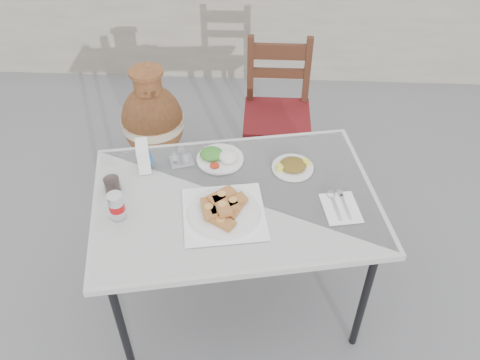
{
  "coord_description": "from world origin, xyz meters",
  "views": [
    {
      "loc": [
        0.01,
        -1.62,
        2.38
      ],
      "look_at": [
        -0.08,
        0.08,
        0.84
      ],
      "focal_mm": 38.0,
      "sensor_mm": 36.0,
      "label": 1
    }
  ],
  "objects_px": {
    "cafe_table": "(235,205)",
    "salad_rice_plate": "(219,157)",
    "terracotta_urn": "(153,122)",
    "condiment_caddy": "(181,158)",
    "napkin_holder": "(143,156)",
    "chair": "(277,113)",
    "pide_plate": "(224,209)",
    "cola_glass": "(112,182)",
    "salad_chopped_plate": "(293,166)",
    "soda_can": "(117,206)"
  },
  "relations": [
    {
      "from": "chair",
      "to": "cola_glass",
      "type": "bearing_deg",
      "value": -125.47
    },
    {
      "from": "condiment_caddy",
      "to": "napkin_holder",
      "type": "bearing_deg",
      "value": -165.61
    },
    {
      "from": "cafe_table",
      "to": "soda_can",
      "type": "xyz_separation_m",
      "value": [
        -0.5,
        -0.15,
        0.12
      ]
    },
    {
      "from": "pide_plate",
      "to": "condiment_caddy",
      "type": "xyz_separation_m",
      "value": [
        -0.23,
        0.34,
        -0.01
      ]
    },
    {
      "from": "cafe_table",
      "to": "napkin_holder",
      "type": "xyz_separation_m",
      "value": [
        -0.45,
        0.18,
        0.12
      ]
    },
    {
      "from": "salad_rice_plate",
      "to": "cola_glass",
      "type": "height_order",
      "value": "cola_glass"
    },
    {
      "from": "pide_plate",
      "to": "salad_rice_plate",
      "type": "relative_size",
      "value": 1.78
    },
    {
      "from": "pide_plate",
      "to": "napkin_holder",
      "type": "relative_size",
      "value": 3.0
    },
    {
      "from": "chair",
      "to": "napkin_holder",
      "type": "bearing_deg",
      "value": -125.65
    },
    {
      "from": "salad_chopped_plate",
      "to": "cola_glass",
      "type": "bearing_deg",
      "value": -166.85
    },
    {
      "from": "cafe_table",
      "to": "terracotta_urn",
      "type": "relative_size",
      "value": 1.9
    },
    {
      "from": "soda_can",
      "to": "terracotta_urn",
      "type": "xyz_separation_m",
      "value": [
        -0.13,
        1.3,
        -0.5
      ]
    },
    {
      "from": "cafe_table",
      "to": "salad_rice_plate",
      "type": "distance_m",
      "value": 0.28
    },
    {
      "from": "salad_rice_plate",
      "to": "pide_plate",
      "type": "bearing_deg",
      "value": -82.3
    },
    {
      "from": "cafe_table",
      "to": "chair",
      "type": "height_order",
      "value": "chair"
    },
    {
      "from": "condiment_caddy",
      "to": "cola_glass",
      "type": "bearing_deg",
      "value": -143.59
    },
    {
      "from": "condiment_caddy",
      "to": "cafe_table",
      "type": "bearing_deg",
      "value": -39.26
    },
    {
      "from": "salad_rice_plate",
      "to": "chair",
      "type": "xyz_separation_m",
      "value": [
        0.3,
        0.84,
        -0.31
      ]
    },
    {
      "from": "soda_can",
      "to": "cola_glass",
      "type": "xyz_separation_m",
      "value": [
        -0.06,
        0.16,
        -0.01
      ]
    },
    {
      "from": "cafe_table",
      "to": "chair",
      "type": "relative_size",
      "value": 1.49
    },
    {
      "from": "napkin_holder",
      "to": "terracotta_urn",
      "type": "relative_size",
      "value": 0.18
    },
    {
      "from": "soda_can",
      "to": "condiment_caddy",
      "type": "distance_m",
      "value": 0.44
    },
    {
      "from": "cola_glass",
      "to": "condiment_caddy",
      "type": "distance_m",
      "value": 0.36
    },
    {
      "from": "cafe_table",
      "to": "condiment_caddy",
      "type": "distance_m",
      "value": 0.37
    },
    {
      "from": "cafe_table",
      "to": "napkin_holder",
      "type": "distance_m",
      "value": 0.5
    },
    {
      "from": "soda_can",
      "to": "napkin_holder",
      "type": "height_order",
      "value": "napkin_holder"
    },
    {
      "from": "salad_rice_plate",
      "to": "terracotta_urn",
      "type": "xyz_separation_m",
      "value": [
        -0.54,
        0.9,
        -0.45
      ]
    },
    {
      "from": "salad_rice_plate",
      "to": "terracotta_urn",
      "type": "relative_size",
      "value": 0.31
    },
    {
      "from": "cafe_table",
      "to": "soda_can",
      "type": "distance_m",
      "value": 0.54
    },
    {
      "from": "pide_plate",
      "to": "terracotta_urn",
      "type": "xyz_separation_m",
      "value": [
        -0.59,
        1.26,
        -0.47
      ]
    },
    {
      "from": "cafe_table",
      "to": "chair",
      "type": "distance_m",
      "value": 1.13
    },
    {
      "from": "napkin_holder",
      "to": "chair",
      "type": "relative_size",
      "value": 0.14
    },
    {
      "from": "condiment_caddy",
      "to": "chair",
      "type": "distance_m",
      "value": 1.04
    },
    {
      "from": "pide_plate",
      "to": "chair",
      "type": "height_order",
      "value": "chair"
    },
    {
      "from": "pide_plate",
      "to": "chair",
      "type": "distance_m",
      "value": 1.27
    },
    {
      "from": "salad_rice_plate",
      "to": "soda_can",
      "type": "xyz_separation_m",
      "value": [
        -0.41,
        -0.4,
        0.04
      ]
    },
    {
      "from": "salad_chopped_plate",
      "to": "soda_can",
      "type": "height_order",
      "value": "soda_can"
    },
    {
      "from": "salad_chopped_plate",
      "to": "cola_glass",
      "type": "relative_size",
      "value": 1.76
    },
    {
      "from": "salad_chopped_plate",
      "to": "chair",
      "type": "xyz_separation_m",
      "value": [
        -0.06,
        0.88,
        -0.3
      ]
    },
    {
      "from": "cola_glass",
      "to": "condiment_caddy",
      "type": "bearing_deg",
      "value": 36.41
    },
    {
      "from": "salad_chopped_plate",
      "to": "condiment_caddy",
      "type": "distance_m",
      "value": 0.54
    },
    {
      "from": "condiment_caddy",
      "to": "salad_rice_plate",
      "type": "bearing_deg",
      "value": 8.58
    },
    {
      "from": "salad_rice_plate",
      "to": "condiment_caddy",
      "type": "bearing_deg",
      "value": -171.42
    },
    {
      "from": "soda_can",
      "to": "condiment_caddy",
      "type": "height_order",
      "value": "soda_can"
    },
    {
      "from": "cola_glass",
      "to": "chair",
      "type": "distance_m",
      "value": 1.36
    },
    {
      "from": "napkin_holder",
      "to": "salad_rice_plate",
      "type": "bearing_deg",
      "value": -2.78
    },
    {
      "from": "pide_plate",
      "to": "cola_glass",
      "type": "xyz_separation_m",
      "value": [
        -0.52,
        0.13,
        0.02
      ]
    },
    {
      "from": "chair",
      "to": "terracotta_urn",
      "type": "relative_size",
      "value": 1.28
    },
    {
      "from": "soda_can",
      "to": "pide_plate",
      "type": "bearing_deg",
      "value": 4.26
    },
    {
      "from": "soda_can",
      "to": "chair",
      "type": "height_order",
      "value": "chair"
    }
  ]
}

